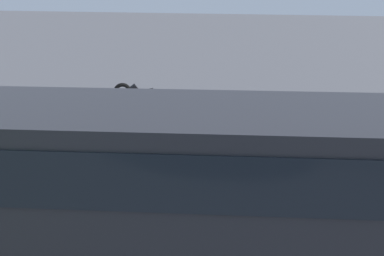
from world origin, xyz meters
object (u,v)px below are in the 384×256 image
Objects in this scene: spectator_far_left at (291,165)px; stunt_motorcycle at (143,102)px; spectator_left at (251,162)px; spectator_right at (169,153)px; traffic_cone at (178,134)px; tour_bus at (195,191)px; parked_motorcycle_silver at (136,190)px; spectator_centre at (213,155)px.

spectator_far_left is 0.94× the size of stunt_motorcycle.
spectator_far_left is 0.94m from spectator_left.
spectator_right reaches higher than traffic_cone.
spectator_right is 2.84× the size of traffic_cone.
spectator_left is at bearing -110.31° from tour_bus.
tour_bus is 5.36× the size of parked_motorcycle_silver.
spectator_centre is 0.85× the size of parked_motorcycle_silver.
stunt_motorcycle is at bearing -44.82° from spectator_far_left.
stunt_motorcycle reaches higher than spectator_centre.
tour_bus is at bearing 69.69° from spectator_left.
stunt_motorcycle is (1.68, -4.29, -0.02)m from spectator_right.
spectator_left is 2.87m from parked_motorcycle_silver.
spectator_left is (0.94, -0.11, -0.01)m from spectator_far_left.
spectator_right is 3.41m from traffic_cone.
parked_motorcycle_silver reaches higher than traffic_cone.
spectator_left is at bearing 129.52° from stunt_motorcycle.
spectator_centre is 0.92× the size of stunt_motorcycle.
traffic_cone is (1.43, -3.26, -0.73)m from spectator_centre.
parked_motorcycle_silver is 3.26× the size of traffic_cone.
spectator_left reaches higher than traffic_cone.
traffic_cone is (0.32, -3.31, -0.77)m from spectator_right.
spectator_far_left is 0.87× the size of parked_motorcycle_silver.
spectator_right reaches higher than spectator_left.
spectator_far_left is (-1.97, -2.68, -0.58)m from tour_bus.
spectator_far_left reaches higher than parked_motorcycle_silver.
stunt_motorcycle is 1.83m from traffic_cone.
stunt_motorcycle reaches higher than spectator_right.
spectator_right reaches higher than spectator_centre.
spectator_centre is at bearing -91.18° from tour_bus.
spectator_far_left is at bearing 172.95° from spectator_right.
spectator_right is at bearing -122.18° from parked_motorcycle_silver.
tour_bus reaches higher than spectator_right.
spectator_centre is 2.11m from parked_motorcycle_silver.
spectator_left is 2.80× the size of traffic_cone.
spectator_far_left is 6.61m from stunt_motorcycle.
tour_bus reaches higher than stunt_motorcycle.
spectator_right is at bearing -7.05° from spectator_far_left.
traffic_cone is (1.36, -6.37, -1.34)m from tour_bus.
spectator_far_left is at bearing -170.15° from parked_motorcycle_silver.
tour_bus is 6.17× the size of spectator_far_left.
spectator_centre is 1.11m from spectator_right.
spectator_far_left is at bearing 173.30° from spectator_left.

